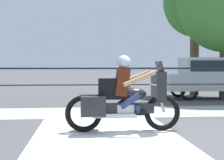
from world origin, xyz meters
TOP-DOWN VIEW (x-y plane):
  - ground_plane at (0.00, 0.00)m, footprint 120.00×120.00m
  - sidewalk_band at (0.00, 3.40)m, footprint 44.00×2.40m
  - crosswalk_band at (-1.19, -0.20)m, footprint 2.77×6.00m
  - fence_railing at (0.00, 5.03)m, footprint 36.00×0.05m
  - motorcycle at (-0.82, 0.48)m, footprint 2.36×0.76m
  - parked_car at (3.77, 7.20)m, footprint 4.27×1.62m
  - tree_behind_sign at (3.59, 8.94)m, footprint 2.87×2.87m

SIDE VIEW (x-z plane):
  - ground_plane at x=0.00m, z-range 0.00..0.00m
  - crosswalk_band at x=-1.19m, z-range 0.00..0.01m
  - sidewalk_band at x=0.00m, z-range 0.00..0.01m
  - motorcycle at x=-0.82m, z-range -0.09..1.46m
  - parked_car at x=3.77m, z-range 0.11..1.79m
  - fence_railing at x=0.00m, z-range 0.37..1.65m
  - tree_behind_sign at x=3.59m, z-range 1.29..7.14m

